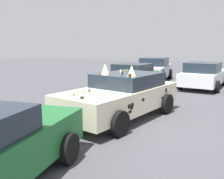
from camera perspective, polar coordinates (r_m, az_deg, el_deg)
name	(u,v)px	position (r m, az deg, el deg)	size (l,w,h in m)	color
ground_plane	(120,118)	(8.15, 1.93, -6.40)	(60.00, 60.00, 0.00)	#47474C
art_car_decorated	(122,95)	(8.03, 2.28, -1.27)	(4.74, 2.79, 1.72)	beige
parked_sedan_near_right	(154,69)	(16.57, 9.41, 4.52)	(4.59, 2.21, 1.50)	silver
parked_sedan_near_left	(204,75)	(14.62, 20.05, 3.09)	(4.47, 2.41, 1.40)	white
parked_sedan_row_back_far	(135,76)	(13.46, 5.27, 3.10)	(4.33, 2.32, 1.36)	#1E602D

